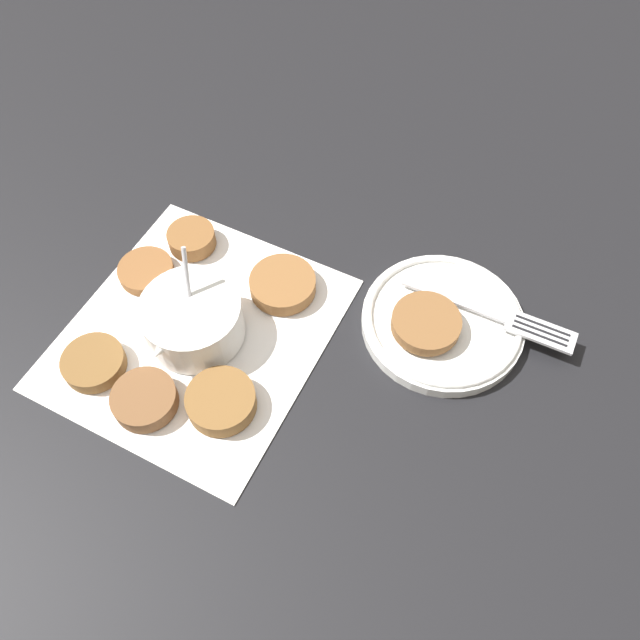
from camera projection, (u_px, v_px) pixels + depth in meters
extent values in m
plane|color=black|center=(222.00, 332.00, 0.71)|extent=(4.00, 4.00, 0.00)
cube|color=white|center=(198.00, 332.00, 0.70)|extent=(0.30, 0.28, 0.00)
cylinder|color=white|center=(193.00, 319.00, 0.68)|extent=(0.11, 0.11, 0.05)
cylinder|color=#C65123|center=(194.00, 324.00, 0.69)|extent=(0.09, 0.09, 0.03)
cone|color=white|center=(162.00, 348.00, 0.64)|extent=(0.02, 0.02, 0.02)
cylinder|color=silver|center=(190.00, 287.00, 0.66)|extent=(0.04, 0.02, 0.09)
cylinder|color=brown|center=(94.00, 363.00, 0.67)|extent=(0.07, 0.07, 0.02)
cylinder|color=brown|center=(221.00, 401.00, 0.64)|extent=(0.07, 0.07, 0.02)
cylinder|color=brown|center=(146.00, 271.00, 0.74)|extent=(0.07, 0.07, 0.01)
cylinder|color=brown|center=(283.00, 284.00, 0.73)|extent=(0.08, 0.08, 0.02)
cylinder|color=brown|center=(145.00, 400.00, 0.65)|extent=(0.07, 0.07, 0.02)
cylinder|color=brown|center=(192.00, 239.00, 0.76)|extent=(0.06, 0.06, 0.02)
cylinder|color=white|center=(442.00, 322.00, 0.71)|extent=(0.18, 0.18, 0.01)
torus|color=white|center=(444.00, 318.00, 0.70)|extent=(0.18, 0.18, 0.01)
cylinder|color=brown|center=(426.00, 323.00, 0.68)|extent=(0.08, 0.08, 0.01)
cube|color=silver|center=(454.00, 299.00, 0.70)|extent=(0.02, 0.12, 0.00)
cube|color=silver|center=(541.00, 332.00, 0.68)|extent=(0.03, 0.08, 0.00)
cube|color=black|center=(539.00, 336.00, 0.67)|extent=(0.00, 0.06, 0.00)
cube|color=black|center=(541.00, 331.00, 0.68)|extent=(0.00, 0.06, 0.00)
cube|color=black|center=(543.00, 326.00, 0.68)|extent=(0.00, 0.06, 0.00)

